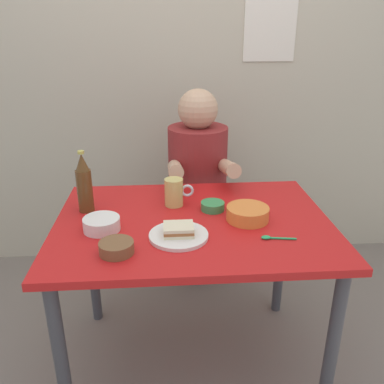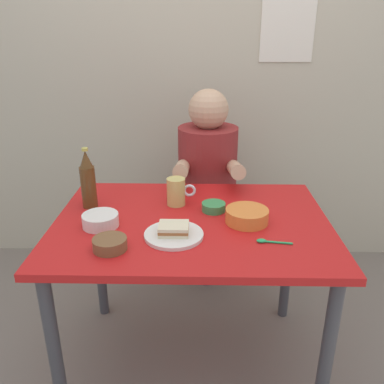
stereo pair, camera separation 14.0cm
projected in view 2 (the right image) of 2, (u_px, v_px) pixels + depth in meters
The scene contains 14 objects.
ground_plane at pixel (192, 360), 1.90m from camera, with size 6.00×6.00×0.00m, color slate.
wall_back at pixel (196, 56), 2.37m from camera, with size 4.40×0.09×2.60m.
dining_table at pixel (192, 240), 1.65m from camera, with size 1.10×0.80×0.74m.
stool at pixel (207, 232), 2.35m from camera, with size 0.34×0.34×0.45m.
person_seated at pixel (208, 165), 2.18m from camera, with size 0.33×0.56×0.72m.
plate_orange at pixel (174, 235), 1.48m from camera, with size 0.22×0.22×0.01m, color silver.
sandwich at pixel (174, 229), 1.47m from camera, with size 0.11×0.09×0.04m.
beer_mug at pixel (177, 192), 1.73m from camera, with size 0.13×0.08×0.12m.
beer_bottle at pixel (88, 181), 1.69m from camera, with size 0.06×0.06×0.26m.
soup_bowl_orange at pixel (247, 215), 1.59m from camera, with size 0.17×0.17×0.05m.
condiment_bowl_brown at pixel (110, 243), 1.39m from camera, with size 0.12×0.12×0.04m.
rice_bowl_white at pixel (100, 220), 1.55m from camera, with size 0.14×0.14×0.05m.
dip_bowl_green at pixel (214, 206), 1.69m from camera, with size 0.10×0.10×0.03m.
spoon at pixel (268, 241), 1.44m from camera, with size 0.13×0.03×0.01m.
Camera 2 is at (0.03, -1.45, 1.46)m, focal length 37.57 mm.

